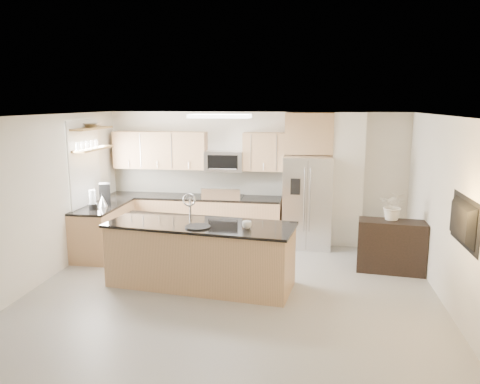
% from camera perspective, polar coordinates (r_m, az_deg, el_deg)
% --- Properties ---
extents(floor, '(6.50, 6.50, 0.00)m').
position_cam_1_polar(floor, '(6.78, -1.55, -13.37)').
color(floor, '#989591').
rests_on(floor, ground).
extents(ceiling, '(6.00, 6.50, 0.02)m').
position_cam_1_polar(ceiling, '(6.19, -1.67, 9.17)').
color(ceiling, white).
rests_on(ceiling, wall_back).
extents(wall_back, '(6.00, 0.02, 2.60)m').
position_cam_1_polar(wall_back, '(9.52, 1.88, 1.90)').
color(wall_back, silver).
rests_on(wall_back, floor).
extents(wall_front, '(6.00, 0.02, 2.60)m').
position_cam_1_polar(wall_front, '(3.38, -11.81, -15.37)').
color(wall_front, silver).
rests_on(wall_front, floor).
extents(wall_left, '(0.02, 6.50, 2.60)m').
position_cam_1_polar(wall_left, '(7.49, -24.83, -1.57)').
color(wall_left, silver).
rests_on(wall_left, floor).
extents(wall_right, '(0.02, 6.50, 2.60)m').
position_cam_1_polar(wall_right, '(6.54, 25.27, -3.30)').
color(wall_right, silver).
rests_on(wall_right, floor).
extents(back_counter, '(3.55, 0.66, 1.44)m').
position_cam_1_polar(back_counter, '(9.59, -5.68, -3.12)').
color(back_counter, tan).
rests_on(back_counter, floor).
extents(left_counter, '(0.66, 1.50, 0.92)m').
position_cam_1_polar(left_counter, '(9.09, -16.30, -4.38)').
color(left_counter, tan).
rests_on(left_counter, floor).
extents(range, '(0.76, 0.64, 1.14)m').
position_cam_1_polar(range, '(9.45, -2.01, -3.29)').
color(range, black).
rests_on(range, floor).
extents(upper_cabinets, '(3.50, 0.33, 0.75)m').
position_cam_1_polar(upper_cabinets, '(9.53, -6.05, 5.04)').
color(upper_cabinets, tan).
rests_on(upper_cabinets, wall_back).
extents(microwave, '(0.76, 0.40, 0.40)m').
position_cam_1_polar(microwave, '(9.36, -1.92, 3.79)').
color(microwave, silver).
rests_on(microwave, upper_cabinets).
extents(refrigerator, '(0.92, 0.78, 1.78)m').
position_cam_1_polar(refrigerator, '(9.16, 8.18, -1.17)').
color(refrigerator, silver).
rests_on(refrigerator, floor).
extents(partition_column, '(0.60, 0.30, 2.60)m').
position_cam_1_polar(partition_column, '(9.33, 12.94, 1.45)').
color(partition_column, white).
rests_on(partition_column, floor).
extents(window, '(0.04, 1.15, 1.65)m').
position_cam_1_polar(window, '(8.99, -18.45, 3.07)').
color(window, white).
rests_on(window, wall_left).
extents(shelf_lower, '(0.30, 1.20, 0.04)m').
position_cam_1_polar(shelf_lower, '(8.99, -17.55, 5.05)').
color(shelf_lower, olive).
rests_on(shelf_lower, wall_left).
extents(shelf_upper, '(0.30, 1.20, 0.04)m').
position_cam_1_polar(shelf_upper, '(8.97, -17.69, 7.40)').
color(shelf_upper, olive).
rests_on(shelf_upper, wall_left).
extents(ceiling_fixture, '(1.00, 0.50, 0.06)m').
position_cam_1_polar(ceiling_fixture, '(7.83, -2.46, 9.23)').
color(ceiling_fixture, white).
rests_on(ceiling_fixture, ceiling).
extents(island, '(2.94, 1.36, 1.40)m').
position_cam_1_polar(island, '(7.26, -4.81, -7.57)').
color(island, tan).
rests_on(island, floor).
extents(credenza, '(1.13, 0.57, 0.87)m').
position_cam_1_polar(credenza, '(8.20, 17.96, -6.32)').
color(credenza, black).
rests_on(credenza, floor).
extents(cup, '(0.15, 0.15, 0.11)m').
position_cam_1_polar(cup, '(6.80, 0.83, -4.02)').
color(cup, white).
rests_on(cup, island).
extents(platter, '(0.45, 0.45, 0.02)m').
position_cam_1_polar(platter, '(6.89, -5.17, -4.25)').
color(platter, black).
rests_on(platter, island).
extents(blender, '(0.15, 0.15, 0.35)m').
position_cam_1_polar(blender, '(8.63, -17.52, -1.07)').
color(blender, black).
rests_on(blender, left_counter).
extents(kettle, '(0.18, 0.18, 0.23)m').
position_cam_1_polar(kettle, '(8.87, -16.42, -1.03)').
color(kettle, silver).
rests_on(kettle, left_counter).
extents(coffee_maker, '(0.28, 0.31, 0.38)m').
position_cam_1_polar(coffee_maker, '(9.11, -16.17, -0.21)').
color(coffee_maker, black).
rests_on(coffee_maker, left_counter).
extents(bowl, '(0.45, 0.45, 0.10)m').
position_cam_1_polar(bowl, '(9.00, -17.60, 7.85)').
color(bowl, silver).
rests_on(bowl, shelf_upper).
extents(flower_vase, '(0.81, 0.75, 0.73)m').
position_cam_1_polar(flower_vase, '(8.09, 18.27, -0.75)').
color(flower_vase, silver).
rests_on(flower_vase, credenza).
extents(television, '(0.14, 1.08, 0.62)m').
position_cam_1_polar(television, '(6.32, 25.03, -3.29)').
color(television, black).
rests_on(television, wall_right).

